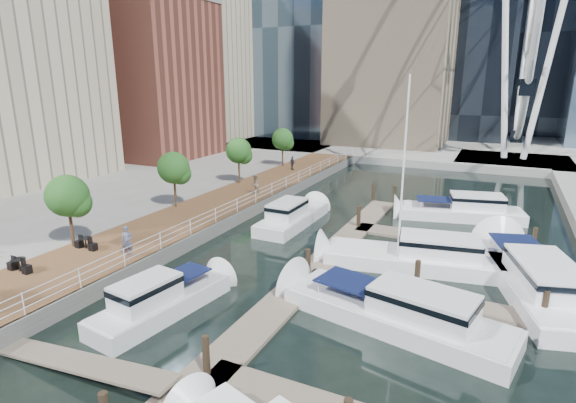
% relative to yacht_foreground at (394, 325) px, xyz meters
% --- Properties ---
extents(ground, '(520.00, 520.00, 0.00)m').
position_rel_yacht_foreground_xyz_m(ground, '(-8.70, -4.99, 0.00)').
color(ground, black).
rests_on(ground, ground).
extents(boardwalk, '(6.00, 60.00, 1.00)m').
position_rel_yacht_foreground_xyz_m(boardwalk, '(-17.70, 10.01, 0.50)').
color(boardwalk, brown).
rests_on(boardwalk, ground).
extents(seawall, '(0.25, 60.00, 1.00)m').
position_rel_yacht_foreground_xyz_m(seawall, '(-14.70, 10.01, 0.50)').
color(seawall, '#595954').
rests_on(seawall, ground).
extents(land_inland, '(48.00, 90.00, 1.00)m').
position_rel_yacht_foreground_xyz_m(land_inland, '(-44.70, 10.01, 0.50)').
color(land_inland, gray).
rests_on(land_inland, ground).
extents(land_far, '(200.00, 114.00, 1.00)m').
position_rel_yacht_foreground_xyz_m(land_far, '(-8.70, 97.01, 0.50)').
color(land_far, gray).
rests_on(land_far, ground).
extents(pier, '(14.00, 12.00, 1.00)m').
position_rel_yacht_foreground_xyz_m(pier, '(5.30, 47.01, 0.50)').
color(pier, gray).
rests_on(pier, ground).
extents(railing, '(0.10, 60.00, 1.05)m').
position_rel_yacht_foreground_xyz_m(railing, '(-14.80, 10.01, 1.52)').
color(railing, white).
rests_on(railing, boardwalk).
extents(floating_docks, '(16.00, 34.00, 2.60)m').
position_rel_yacht_foreground_xyz_m(floating_docks, '(-0.74, 4.99, 0.49)').
color(floating_docks, '#6D6051').
rests_on(floating_docks, ground).
extents(midrise_condos, '(19.00, 67.00, 28.00)m').
position_rel_yacht_foreground_xyz_m(midrise_condos, '(-42.27, 21.83, 13.42)').
color(midrise_condos, '#BCAD8E').
rests_on(midrise_condos, ground).
extents(street_trees, '(2.60, 42.60, 4.60)m').
position_rel_yacht_foreground_xyz_m(street_trees, '(-20.10, 9.01, 4.29)').
color(street_trees, '#3F2B1C').
rests_on(street_trees, ground).
extents(yacht_foreground, '(12.19, 5.60, 2.15)m').
position_rel_yacht_foreground_xyz_m(yacht_foreground, '(0.00, 0.00, 0.00)').
color(yacht_foreground, silver).
rests_on(yacht_foreground, ground).
extents(pedestrian_near, '(0.82, 0.75, 1.88)m').
position_rel_yacht_foreground_xyz_m(pedestrian_near, '(-15.74, -0.76, 1.94)').
color(pedestrian_near, '#4C4F66').
rests_on(pedestrian_near, boardwalk).
extents(pedestrian_mid, '(0.73, 0.92, 1.85)m').
position_rel_yacht_foreground_xyz_m(pedestrian_mid, '(-16.30, 15.55, 1.92)').
color(pedestrian_mid, '#89735E').
rests_on(pedestrian_mid, boardwalk).
extents(pedestrian_far, '(1.03, 0.78, 1.62)m').
position_rel_yacht_foreground_xyz_m(pedestrian_far, '(-18.05, 27.43, 1.81)').
color(pedestrian_far, '#2E3339').
rests_on(pedestrian_far, boardwalk).
extents(moored_yachts, '(22.00, 34.21, 11.50)m').
position_rel_yacht_foreground_xyz_m(moored_yachts, '(-0.64, 7.14, 0.00)').
color(moored_yachts, white).
rests_on(moored_yachts, ground).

